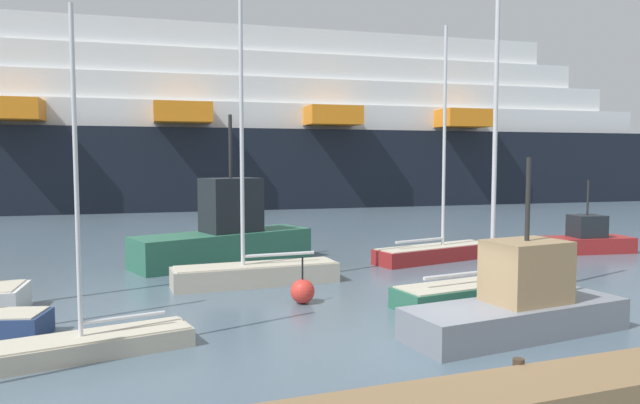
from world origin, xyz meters
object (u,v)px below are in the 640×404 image
sailboat_0 (256,270)px  sailboat_6 (97,339)px  sailboat_4 (481,287)px  fishing_boat_2 (519,303)px  channel_buoy_0 (303,291)px  sailboat_1 (435,249)px  cruise_ship (32,128)px  fishing_boat_1 (226,235)px  fishing_boat_0 (583,240)px

sailboat_0 → sailboat_6: sailboat_0 is taller
sailboat_4 → fishing_boat_2: bearing=-115.5°
sailboat_6 → channel_buoy_0: (6.25, 3.06, 0.02)m
channel_buoy_0 → sailboat_1: bearing=33.6°
fishing_boat_2 → channel_buoy_0: fishing_boat_2 is taller
sailboat_1 → channel_buoy_0: size_ratio=7.01×
sailboat_1 → cruise_ship: size_ratio=0.08×
cruise_ship → sailboat_4: bearing=-64.6°
sailboat_1 → cruise_ship: (-20.93, 39.85, 7.21)m
fishing_boat_1 → cruise_ship: bearing=90.0°
sailboat_0 → sailboat_6: bearing=49.1°
sailboat_6 → fishing_boat_0: (22.82, 8.12, 0.25)m
sailboat_6 → cruise_ship: bearing=-93.0°
sailboat_4 → cruise_ship: size_ratio=0.08×
fishing_boat_1 → fishing_boat_0: bearing=-28.0°
sailboat_4 → fishing_boat_1: bearing=115.8°
channel_buoy_0 → sailboat_0: bearing=102.9°
fishing_boat_0 → cruise_ship: 50.28m
fishing_boat_2 → sailboat_0: bearing=116.1°
sailboat_6 → sailboat_1: bearing=-160.1°
sailboat_4 → cruise_ship: bearing=104.3°
fishing_boat_0 → fishing_boat_2: (-12.15, -10.25, 0.21)m
fishing_boat_0 → sailboat_6: bearing=-150.8°
fishing_boat_0 → fishing_boat_1: fishing_boat_1 is taller
sailboat_0 → sailboat_1: size_ratio=1.06×
sailboat_0 → fishing_boat_1: size_ratio=1.34×
sailboat_6 → fishing_boat_1: 12.55m
sailboat_1 → channel_buoy_0: 9.92m
fishing_boat_1 → sailboat_4: bearing=-75.0°
sailboat_0 → fishing_boat_2: sailboat_0 is taller
sailboat_0 → fishing_boat_2: 9.95m
sailboat_4 → sailboat_6: bearing=178.9°
fishing_boat_1 → cruise_ship: (-11.74, 37.07, 6.48)m
fishing_boat_1 → cruise_ship: cruise_ship is taller
sailboat_4 → sailboat_0: bearing=133.8°
fishing_boat_2 → cruise_ship: size_ratio=0.05×
sailboat_1 → sailboat_4: bearing=-121.2°
fishing_boat_2 → cruise_ship: bearing=103.4°
fishing_boat_1 → sailboat_1: bearing=-34.4°
sailboat_4 → channel_buoy_0: bearing=154.4°
fishing_boat_2 → sailboat_1: bearing=64.9°
sailboat_0 → sailboat_4: bearing=140.4°
sailboat_0 → cruise_ship: size_ratio=0.08×
sailboat_4 → cruise_ship: (-18.21, 47.23, 7.21)m
cruise_ship → fishing_boat_0: bearing=-49.7°
channel_buoy_0 → cruise_ship: cruise_ship is taller
fishing_boat_0 → cruise_ship: bearing=135.6°
fishing_boat_0 → fishing_boat_2: bearing=-130.2°
sailboat_4 → fishing_boat_2: 3.50m
channel_buoy_0 → cruise_ship: bearing=105.6°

